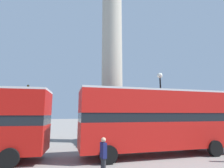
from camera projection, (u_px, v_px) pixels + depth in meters
The scene contains 6 objects.
ground_plane at pixel (112, 142), 17.21m from camera, with size 200.00×200.00×0.00m, color gray.
monument_column at pixel (112, 72), 18.44m from camera, with size 5.44×5.44×19.85m.
bus_c at pixel (155, 119), 11.92m from camera, with size 10.18×2.96×4.29m.
equestrian_statue at pixel (25, 123), 20.11m from camera, with size 4.63×4.30×6.19m.
street_lamp at pixel (161, 100), 15.66m from camera, with size 0.48×0.48×6.44m.
pedestrian_by_plinth at pixel (103, 155), 7.55m from camera, with size 0.24×0.46×1.66m.
Camera 1 is at (-4.36, -17.40, 2.64)m, focal length 28.00 mm.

